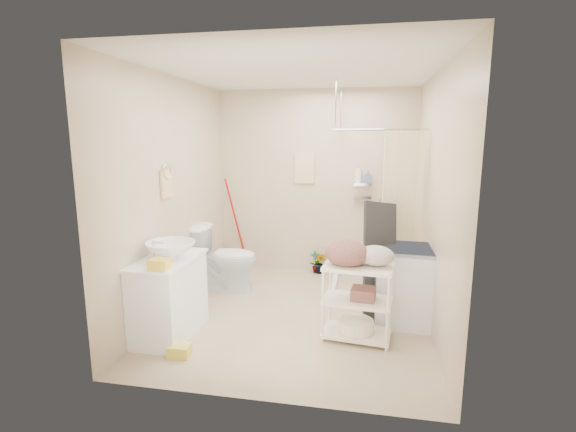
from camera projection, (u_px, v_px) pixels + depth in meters
name	position (u px, v px, depth m)	size (l,w,h in m)	color
floor	(297.00, 313.00, 4.65)	(3.20, 3.20, 0.00)	#C2B091
ceiling	(298.00, 70.00, 4.17)	(2.80, 3.20, 0.04)	silver
wall_back	(315.00, 183.00, 5.96)	(2.80, 0.04, 2.60)	beige
wall_front	(259.00, 231.00, 2.87)	(2.80, 0.04, 2.60)	beige
wall_left	(174.00, 195.00, 4.66)	(0.04, 3.20, 2.60)	beige
wall_right	(435.00, 202.00, 4.16)	(0.04, 3.20, 2.60)	beige
vanity	(169.00, 297.00, 4.11)	(0.49, 0.88, 0.78)	white
sink	(171.00, 250.00, 4.04)	(0.48, 0.48, 0.16)	white
counter_basket	(160.00, 264.00, 3.69)	(0.17, 0.13, 0.10)	yellow
floor_basket	(180.00, 348.00, 3.73)	(0.27, 0.21, 0.15)	#E9E346
toilet	(224.00, 257.00, 5.35)	(0.47, 0.82, 0.84)	silver
mop	(234.00, 223.00, 6.23)	(0.13, 0.13, 1.34)	#B60C10
potted_plant_a	(316.00, 262.00, 6.02)	(0.17, 0.12, 0.33)	#974729
potted_plant_b	(320.00, 263.00, 6.00)	(0.17, 0.14, 0.31)	#995B38
hanging_towel	(305.00, 169.00, 5.93)	(0.28, 0.03, 0.42)	beige
towel_ring	(166.00, 182.00, 4.44)	(0.04, 0.22, 0.34)	#E9CE84
tp_holder	(181.00, 244.00, 4.81)	(0.08, 0.12, 0.14)	white
shower	(376.00, 208.00, 5.32)	(1.10, 1.10, 2.10)	white
shampoo_bottle_a	(358.00, 174.00, 5.74)	(0.09, 0.09, 0.24)	white
shampoo_bottle_b	(368.00, 177.00, 5.74)	(0.08, 0.08, 0.17)	#455C9B
washing_machine	(404.00, 285.00, 4.39)	(0.55, 0.57, 0.81)	silver
laundry_rack	(357.00, 295.00, 3.99)	(0.65, 0.38, 0.89)	white
ironing_board	(380.00, 261.00, 4.38)	(0.37, 0.11, 1.31)	black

